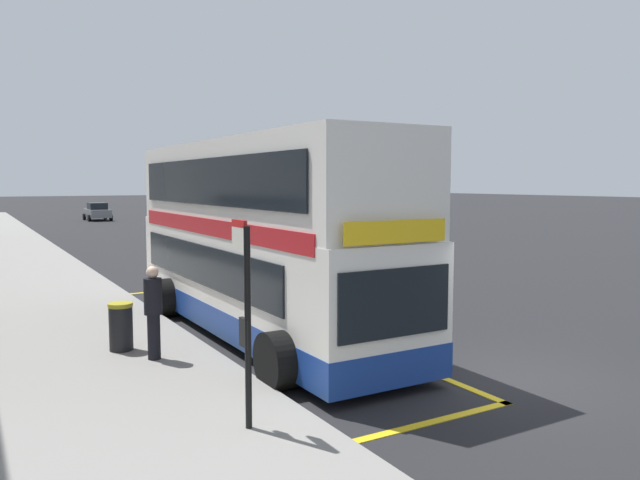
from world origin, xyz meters
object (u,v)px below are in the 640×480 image
(pedestrian_waiting_near_sign, at_px, (153,308))
(litter_bin, at_px, (121,326))
(double_decker_bus, at_px, (258,245))
(bus_stop_sign, at_px, (245,308))
(parked_car_grey_kerbside, at_px, (97,212))

(pedestrian_waiting_near_sign, bearing_deg, litter_bin, 112.76)
(double_decker_bus, bearing_deg, bus_stop_sign, -116.23)
(bus_stop_sign, height_order, parked_car_grey_kerbside, bus_stop_sign)
(bus_stop_sign, bearing_deg, parked_car_grey_kerbside, 81.69)
(bus_stop_sign, xyz_separation_m, pedestrian_waiting_near_sign, (-0.22, 3.86, -0.68))
(double_decker_bus, xyz_separation_m, litter_bin, (-3.18, -0.37, -1.44))
(litter_bin, bearing_deg, parked_car_grey_kerbside, 80.10)
(double_decker_bus, distance_m, pedestrian_waiting_near_sign, 3.22)
(double_decker_bus, distance_m, litter_bin, 3.51)
(double_decker_bus, height_order, parked_car_grey_kerbside, double_decker_bus)
(parked_car_grey_kerbside, bearing_deg, double_decker_bus, 81.75)
(double_decker_bus, relative_size, litter_bin, 10.82)
(double_decker_bus, height_order, pedestrian_waiting_near_sign, double_decker_bus)
(double_decker_bus, bearing_deg, pedestrian_waiting_near_sign, -154.46)
(parked_car_grey_kerbside, bearing_deg, bus_stop_sign, 79.56)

